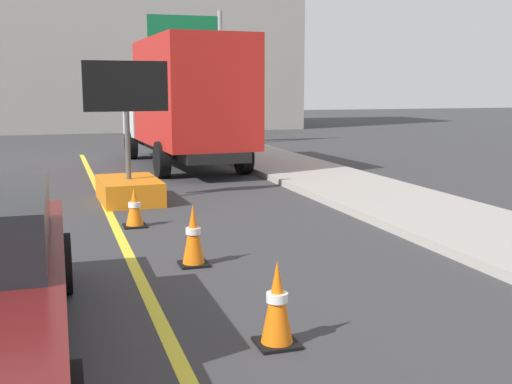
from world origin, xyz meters
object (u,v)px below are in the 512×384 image
(traffic_cone_far_lane, at_px, (193,235))
(traffic_cone_curbside, at_px, (134,208))
(traffic_cone_mid_lane, at_px, (277,304))
(highway_guide_sign, at_px, (200,54))
(box_truck, at_px, (184,100))
(arrow_board_trailer, at_px, (129,177))

(traffic_cone_far_lane, height_order, traffic_cone_curbside, traffic_cone_far_lane)
(traffic_cone_mid_lane, bearing_deg, traffic_cone_curbside, 96.37)
(highway_guide_sign, height_order, traffic_cone_curbside, highway_guide_sign)
(box_truck, xyz_separation_m, traffic_cone_curbside, (-2.31, -7.30, -1.55))
(highway_guide_sign, bearing_deg, traffic_cone_curbside, -107.09)
(traffic_cone_mid_lane, xyz_separation_m, traffic_cone_curbside, (-0.58, 5.17, -0.07))
(traffic_cone_curbside, bearing_deg, traffic_cone_mid_lane, -83.63)
(box_truck, relative_size, highway_guide_sign, 1.42)
(box_truck, height_order, traffic_cone_mid_lane, box_truck)
(highway_guide_sign, bearing_deg, box_truck, -106.54)
(highway_guide_sign, height_order, traffic_cone_far_lane, highway_guide_sign)
(highway_guide_sign, height_order, traffic_cone_mid_lane, highway_guide_sign)
(highway_guide_sign, distance_m, traffic_cone_curbside, 14.57)
(box_truck, distance_m, traffic_cone_mid_lane, 12.67)
(traffic_cone_far_lane, bearing_deg, box_truck, 79.08)
(arrow_board_trailer, height_order, traffic_cone_mid_lane, arrow_board_trailer)
(box_truck, bearing_deg, traffic_cone_curbside, -107.56)
(traffic_cone_far_lane, xyz_separation_m, traffic_cone_curbside, (-0.42, 2.48, -0.07))
(arrow_board_trailer, relative_size, traffic_cone_curbside, 4.30)
(traffic_cone_mid_lane, bearing_deg, arrow_board_trailer, 93.02)
(traffic_cone_mid_lane, distance_m, traffic_cone_curbside, 5.20)
(highway_guide_sign, bearing_deg, arrow_board_trailer, -109.50)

